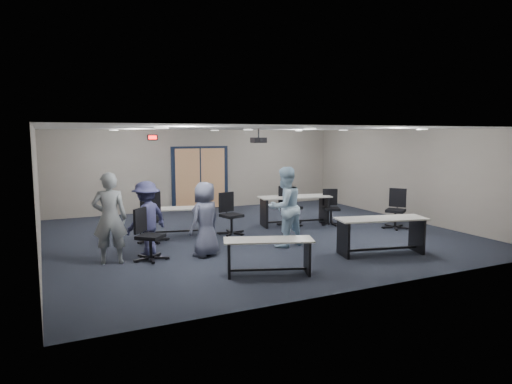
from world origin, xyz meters
name	(u,v)px	position (x,y,z in m)	size (l,w,h in m)	color
floor	(256,235)	(0.00, 0.00, 0.00)	(10.00, 10.00, 0.00)	black
back_wall	(200,170)	(0.00, 4.50, 1.35)	(10.00, 0.04, 2.70)	gray
front_wall	(374,208)	(0.00, -4.50, 1.35)	(10.00, 0.04, 2.70)	gray
left_wall	(38,193)	(-5.00, 0.00, 1.35)	(0.04, 9.00, 2.70)	gray
right_wall	(407,175)	(5.00, 0.00, 1.35)	(0.04, 9.00, 2.70)	gray
ceiling	(256,128)	(0.00, 0.00, 2.70)	(10.00, 9.00, 0.04)	white
double_door	(200,179)	(0.00, 4.46, 1.05)	(2.00, 0.07, 2.20)	black
exit_sign	(152,137)	(-1.60, 4.44, 2.45)	(0.32, 0.07, 0.18)	black
ceiling_projector	(259,140)	(0.30, 0.50, 2.40)	(0.35, 0.32, 0.37)	black
ceiling_can_lights	(252,130)	(0.00, 0.25, 2.67)	(6.24, 5.74, 0.02)	silver
table_front_left	(268,250)	(-1.23, -3.10, 0.45)	(1.71, 1.07, 0.66)	beige
table_front_right	(381,229)	(1.61, -2.84, 0.54)	(2.03, 1.07, 0.78)	beige
table_back_left	(178,216)	(-1.81, 0.83, 0.49)	(1.81, 0.95, 0.96)	beige
table_back_right	(295,205)	(1.51, 0.67, 0.56)	(2.11, 1.01, 0.82)	beige
chair_back_a	(151,217)	(-2.59, 0.39, 0.59)	(0.74, 0.74, 1.17)	black
chair_back_b	(232,214)	(-0.56, 0.30, 0.54)	(0.67, 0.67, 1.07)	black
chair_back_c	(291,206)	(1.37, 0.65, 0.56)	(0.70, 0.70, 1.11)	black
chair_back_d	(331,207)	(2.47, 0.25, 0.50)	(0.63, 0.63, 1.00)	black
chair_loose_left	(150,234)	(-2.96, -1.21, 0.53)	(0.67, 0.67, 1.07)	black
chair_loose_right	(396,209)	(3.74, -0.94, 0.54)	(0.68, 0.68, 1.08)	black
person_gray	(110,218)	(-3.73, -1.11, 0.92)	(0.67, 0.44, 1.83)	gray
person_plaid	(205,219)	(-1.85, -1.39, 0.79)	(0.77, 0.50, 1.58)	#4E536C
person_lightblue	(285,207)	(0.07, -1.36, 0.92)	(0.89, 0.69, 1.83)	#B9DCF5
person_back	(147,218)	(-2.93, -0.71, 0.79)	(1.02, 0.58, 1.58)	navy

